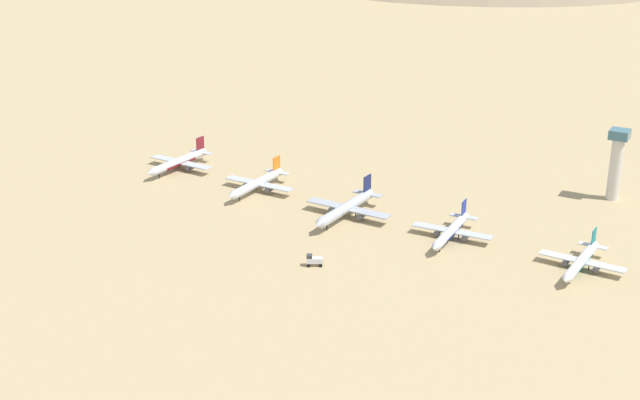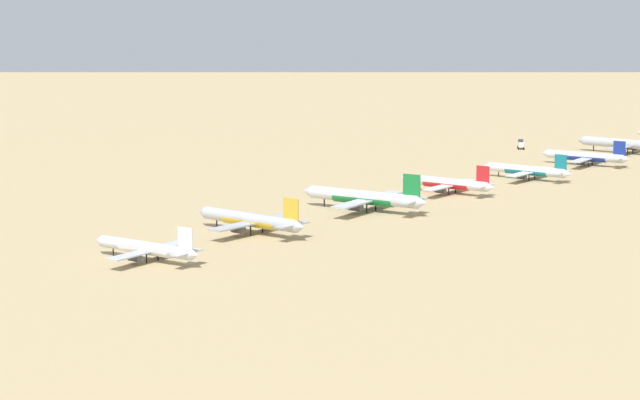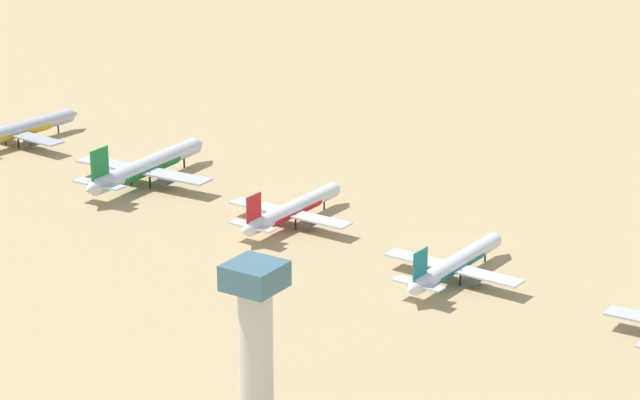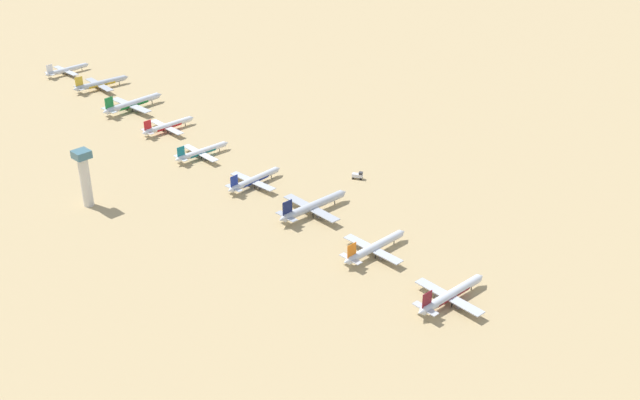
% 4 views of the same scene
% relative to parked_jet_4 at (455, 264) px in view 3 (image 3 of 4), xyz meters
% --- Properties ---
extents(ground_plane, '(2126.86, 2126.86, 0.00)m').
position_rel_parked_jet_4_xyz_m(ground_plane, '(4.02, -0.05, -3.29)').
color(ground_plane, tan).
extents(parked_jet_4, '(34.32, 27.85, 9.90)m').
position_rel_parked_jet_4_xyz_m(parked_jet_4, '(0.00, 0.00, 0.00)').
color(parked_jet_4, silver).
rests_on(parked_jet_4, ground).
extents(parked_jet_5, '(35.27, 28.59, 10.18)m').
position_rel_parked_jet_4_xyz_m(parked_jet_5, '(8.42, 42.25, 0.09)').
color(parked_jet_5, silver).
rests_on(parked_jet_5, ground).
extents(parked_jet_6, '(43.15, 35.03, 12.45)m').
position_rel_parked_jet_4_xyz_m(parked_jet_6, '(12.90, 85.12, 0.85)').
color(parked_jet_6, silver).
rests_on(parked_jet_6, ground).
extents(parked_jet_7, '(39.25, 31.94, 11.31)m').
position_rel_parked_jet_4_xyz_m(parked_jet_7, '(19.59, 132.15, 0.47)').
color(parked_jet_7, '#B2B7C1').
rests_on(parked_jet_7, ground).
extents(control_tower, '(7.20, 7.20, 28.00)m').
position_rel_parked_jet_4_xyz_m(control_tower, '(-70.64, -5.62, 12.40)').
color(control_tower, beige).
rests_on(control_tower, ground).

